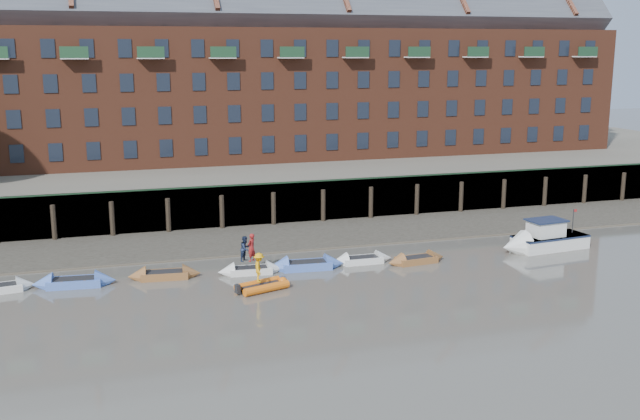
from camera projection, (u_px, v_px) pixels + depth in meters
name	position (u px, v px, depth m)	size (l,w,h in m)	color
ground	(337.00, 326.00, 36.88)	(220.00, 220.00, 0.00)	#58544C
foreshore	(259.00, 239.00, 53.71)	(110.00, 8.00, 0.50)	#3D382F
mud_band	(270.00, 251.00, 50.53)	(110.00, 1.60, 0.10)	#4C4336
river_wall	(246.00, 205.00, 57.47)	(110.00, 1.23, 3.30)	#2D2A26
bank_terrace	(217.00, 177.00, 70.20)	(110.00, 28.00, 3.20)	#5E594D
apartment_terrace	(212.00, 55.00, 68.75)	(80.60, 15.56, 20.98)	brown
rowboat_1	(74.00, 282.00, 42.99)	(4.76, 1.75, 1.35)	#4668BF
rowboat_2	(164.00, 275.00, 44.47)	(4.38, 1.65, 1.24)	brown
rowboat_3	(251.00, 270.00, 45.42)	(4.05, 1.46, 1.15)	silver
rowboat_4	(306.00, 265.00, 46.37)	(4.83, 1.73, 1.38)	#4668BF
rowboat_5	(362.00, 260.00, 47.66)	(4.03, 1.20, 1.17)	silver
rowboat_6	(416.00, 260.00, 47.68)	(4.14, 1.61, 1.17)	brown
rib_tender	(264.00, 286.00, 42.42)	(3.19, 2.29, 0.54)	orange
motor_launch	(538.00, 241.00, 50.58)	(6.62, 2.79, 2.66)	silver
person_rower_a	(251.00, 247.00, 45.16)	(0.63, 0.41, 1.72)	maroon
person_rower_b	(245.00, 249.00, 45.18)	(0.76, 0.59, 1.56)	#19233F
person_rib_crew	(259.00, 268.00, 42.04)	(1.09, 0.63, 1.68)	orange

